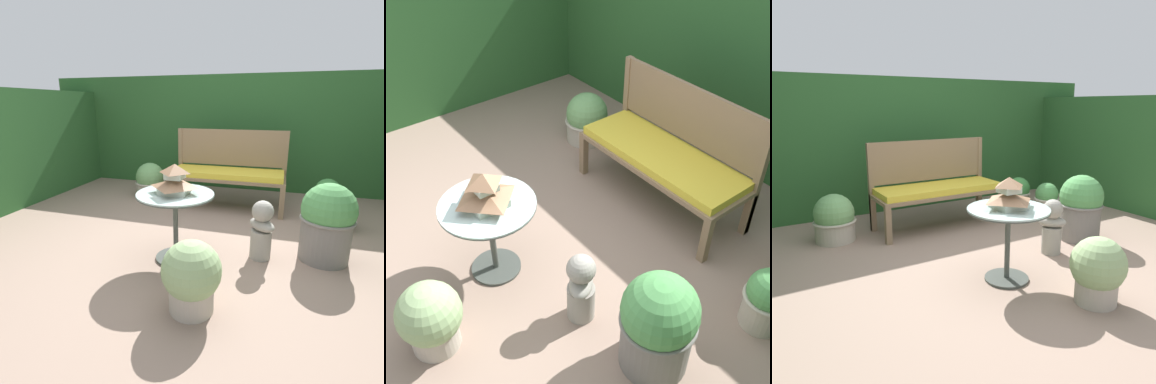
% 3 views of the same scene
% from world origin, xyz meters
% --- Properties ---
extents(ground, '(30.00, 30.00, 0.00)m').
position_xyz_m(ground, '(0.00, 0.00, 0.00)').
color(ground, gray).
extents(foliage_hedge_left, '(0.70, 3.79, 1.53)m').
position_xyz_m(foliage_hedge_left, '(-2.85, 0.29, 0.76)').
color(foliage_hedge_left, '#285628').
rests_on(foliage_hedge_left, ground).
extents(garden_bench, '(1.50, 0.56, 0.50)m').
position_xyz_m(garden_bench, '(0.06, 1.23, 0.43)').
color(garden_bench, '#7F664C').
rests_on(garden_bench, ground).
extents(bench_backrest, '(1.50, 0.06, 1.01)m').
position_xyz_m(bench_backrest, '(0.06, 1.49, 0.71)').
color(bench_backrest, '#7F664C').
rests_on(bench_backrest, ground).
extents(patio_table, '(0.67, 0.67, 0.61)m').
position_xyz_m(patio_table, '(-0.10, -0.29, 0.48)').
color(patio_table, '#424742').
rests_on(patio_table, ground).
extents(pagoda_birdhouse, '(0.32, 0.32, 0.25)m').
position_xyz_m(pagoda_birdhouse, '(-0.10, -0.29, 0.72)').
color(pagoda_birdhouse, '#B2BCA8').
rests_on(pagoda_birdhouse, patio_table).
extents(garden_bust, '(0.30, 0.29, 0.54)m').
position_xyz_m(garden_bust, '(0.62, -0.05, 0.28)').
color(garden_bust, gray).
rests_on(garden_bust, ground).
extents(potted_plant_table_far, '(0.32, 0.32, 0.45)m').
position_xyz_m(potted_plant_table_far, '(1.39, 0.85, 0.23)').
color(potted_plant_table_far, '#ADA393').
rests_on(potted_plant_table_far, ground).
extents(potted_plant_patio_mid, '(0.46, 0.46, 0.70)m').
position_xyz_m(potted_plant_patio_mid, '(1.16, 0.08, 0.35)').
color(potted_plant_patio_mid, slate).
rests_on(potted_plant_patio_mid, ground).
extents(potted_plant_hedge_corner, '(0.45, 0.45, 0.51)m').
position_xyz_m(potted_plant_hedge_corner, '(-1.11, 1.37, 0.23)').
color(potted_plant_hedge_corner, '#ADA393').
rests_on(potted_plant_hedge_corner, ground).
extents(potted_plant_table_near, '(0.40, 0.40, 0.50)m').
position_xyz_m(potted_plant_table_near, '(0.23, -0.92, 0.25)').
color(potted_plant_table_near, '#ADA393').
rests_on(potted_plant_table_near, ground).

